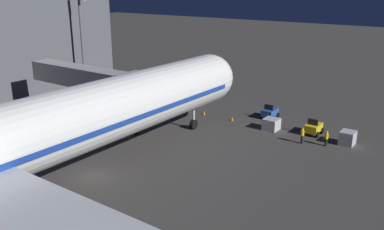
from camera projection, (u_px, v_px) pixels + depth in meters
The scene contains 11 objects.
ground_plane at pixel (92, 176), 38.60m from camera, with size 320.00×320.00×0.00m, color #383533.
jet_bridge at pixel (97, 80), 51.07m from camera, with size 19.60×3.40×7.29m.
apron_floodlight_mast at pixel (82, 36), 66.40m from camera, with size 2.90×0.50×15.14m.
baggage_tug_lead at pixel (313, 128), 49.09m from camera, with size 1.86×2.39×1.95m.
pushback_tug at pixel (270, 113), 54.86m from camera, with size 1.86×2.34×1.95m.
baggage_container_near_belt at pixel (348, 138), 45.92m from camera, with size 1.52×1.75×1.55m, color #B7BABF.
baggage_container_mid_row at pixel (271, 124), 50.60m from camera, with size 1.74×1.81×1.42m, color #B7BABF.
ground_crew_marshaller_fwd at pixel (326, 138), 45.47m from camera, with size 0.40×0.40×1.72m.
ground_crew_by_tug at pixel (302, 135), 46.15m from camera, with size 0.40×0.40×1.84m.
traffic_cone_nose_port at pixel (232, 119), 54.06m from camera, with size 0.36×0.36×0.55m, color orange.
traffic_cone_nose_starboard at pixel (204, 113), 56.51m from camera, with size 0.36×0.36×0.55m, color orange.
Camera 1 is at (-28.03, 23.00, 17.12)m, focal length 38.98 mm.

